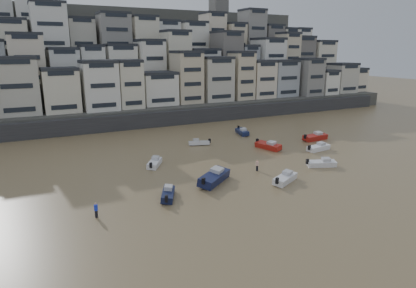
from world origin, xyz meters
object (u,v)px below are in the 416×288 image
boat_a (285,177)px  boat_d (319,147)px  person_blue (96,210)px  boat_c (214,176)px  boat_f (155,162)px  boat_h (199,142)px  boat_j (168,193)px  boat_b (322,162)px  person_pink (257,165)px  boat_e (268,145)px  boat_i (242,131)px  boat_g (315,136)px

boat_a → boat_d: 19.20m
boat_a → person_blue: person_blue is taller
boat_a → boat_c: bearing=126.9°
boat_f → boat_h: (12.07, 8.74, -0.10)m
boat_a → boat_j: boat_a is taller
boat_j → person_blue: person_blue is taller
boat_d → boat_f: 30.15m
boat_h → boat_b: bearing=136.6°
boat_c → person_pink: boat_c is taller
boat_e → boat_i: boat_e is taller
person_blue → boat_d: bearing=13.4°
boat_d → boat_e: 9.11m
boat_a → boat_i: boat_i is taller
boat_b → boat_f: 26.41m
boat_a → person_pink: (-0.61, 5.92, 0.14)m
boat_c → boat_g: size_ratio=1.14×
boat_h → person_blue: (-23.96, -23.51, 0.27)m
boat_b → boat_j: 26.21m
boat_f → boat_g: size_ratio=0.83×
person_pink → boat_d: bearing=15.4°
person_pink → boat_h: bearing=93.2°
boat_b → person_blue: size_ratio=2.84×
boat_c → boat_i: (19.61, 23.79, -0.22)m
boat_h → person_pink: size_ratio=2.51×
boat_c → boat_g: boat_c is taller
boat_e → boat_j: size_ratio=1.17×
boat_g → boat_h: boat_g is taller
boat_e → boat_g: boat_g is taller
boat_e → person_blue: 37.26m
boat_c → boat_h: boat_c is taller
boat_c → boat_e: bearing=-4.1°
boat_g → boat_e: bearing=-179.6°
boat_b → boat_c: 18.56m
boat_j → person_blue: bearing=125.5°
boat_a → boat_d: (16.06, 10.52, 0.00)m
boat_b → boat_g: bearing=71.8°
boat_a → boat_i: bearing=42.2°
boat_a → boat_j: (-16.55, 2.16, -0.07)m
boat_a → boat_d: bearing=6.4°
boat_f → boat_g: (34.91, 1.54, 0.15)m
boat_g → person_pink: 24.44m
boat_b → boat_i: size_ratio=0.91×
boat_c → boat_g: 32.59m
boat_b → boat_h: bearing=139.7°
boat_e → boat_j: (-25.07, -13.46, -0.11)m
boat_e → boat_f: 22.21m
person_blue → person_pink: same height
boat_h → person_pink: bearing=111.6°
boat_c → boat_h: (7.23, 19.75, -0.37)m
boat_g → person_pink: bearing=-158.7°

